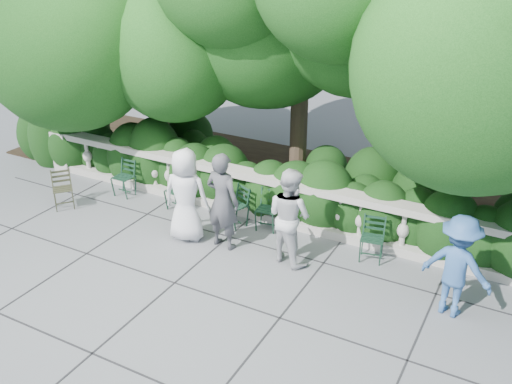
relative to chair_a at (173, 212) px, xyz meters
The scene contains 14 objects.
ground 2.37m from the chair_a, 28.71° to the right, with size 90.00×90.00×0.00m, color #585A60.
balustrade 2.24m from the chair_a, 17.59° to the left, with size 12.00×0.44×1.00m.
shrub_hedge 2.79m from the chair_a, 41.78° to the left, with size 15.00×2.60×1.70m, color black, non-canonical shape.
tree_canopy 5.25m from the chair_a, 36.57° to the left, with size 15.04×6.52×6.78m.
chair_a is the anchor object (origin of this frame).
chair_b 1.44m from the chair_a, behind, with size 0.44×0.48×0.84m, color black, non-canonical shape.
chair_c 1.41m from the chair_a, ahead, with size 0.44×0.48×0.84m, color black, non-canonical shape.
chair_d 2.13m from the chair_a, ahead, with size 0.44×0.48×0.84m, color black, non-canonical shape.
chair_f 4.31m from the chair_a, ahead, with size 0.44×0.48×0.84m, color black, non-canonical shape.
chair_weathered 2.30m from the chair_a, 153.23° to the right, with size 0.44×0.48×0.84m, color black, non-canonical shape.
person_businessman 1.49m from the chair_a, 39.45° to the right, with size 0.90×0.58×1.84m, color silver.
person_woman_grey 2.03m from the chair_a, 21.76° to the right, with size 0.69×0.45×1.88m, color #434449.
person_casual_man 3.14m from the chair_a, 10.19° to the right, with size 0.87×0.68×1.79m, color silver.
person_older_blue 5.97m from the chair_a, ahead, with size 1.09×0.63×1.69m, color #315A95.
Camera 1 is at (4.59, -7.48, 5.58)m, focal length 40.00 mm.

